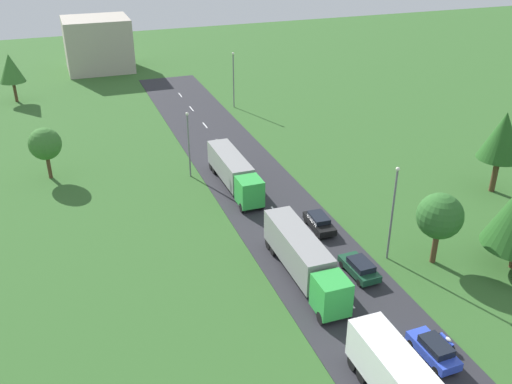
{
  "coord_description": "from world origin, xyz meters",
  "views": [
    {
      "loc": [
        -19.44,
        -7.42,
        28.37
      ],
      "look_at": [
        -1.17,
        42.84,
        1.25
      ],
      "focal_mm": 39.78,
      "sensor_mm": 36.0,
      "label": 1
    }
  ],
  "objects": [
    {
      "name": "lane_marking_centre",
      "position": [
        0.0,
        21.83,
        0.07
      ],
      "size": [
        0.16,
        123.97,
        0.01
      ],
      "color": "white",
      "rests_on": "road"
    },
    {
      "name": "tree_pine",
      "position": [
        24.41,
        36.5,
        6.5
      ],
      "size": [
        4.73,
        4.73,
        9.16
      ],
      "color": "#513823",
      "rests_on": "ground"
    },
    {
      "name": "lamppost_fourth",
      "position": [
        6.53,
        74.13,
        4.78
      ],
      "size": [
        0.36,
        0.36,
        8.6
      ],
      "color": "slate",
      "rests_on": "ground"
    },
    {
      "name": "car_fourth",
      "position": [
        2.7,
        35.45,
        0.82
      ],
      "size": [
        1.97,
        4.43,
        1.43
      ],
      "color": "black",
      "rests_on": "road"
    },
    {
      "name": "motorcycle_courier",
      "position": [
        4.05,
        17.31,
        0.54
      ],
      "size": [
        0.28,
        1.94,
        0.91
      ],
      "color": "black",
      "rests_on": "road"
    },
    {
      "name": "truck_third",
      "position": [
        -2.25,
        47.0,
        2.05
      ],
      "size": [
        2.56,
        12.72,
        3.42
      ],
      "color": "green",
      "rests_on": "road"
    },
    {
      "name": "car_second",
      "position": [
        2.45,
        16.64,
        0.85
      ],
      "size": [
        1.84,
        4.19,
        1.52
      ],
      "color": "blue",
      "rests_on": "road"
    },
    {
      "name": "tree_maple",
      "position": [
        9.76,
        26.89,
        4.62
      ],
      "size": [
        4.02,
        4.02,
        6.67
      ],
      "color": "#513823",
      "rests_on": "ground"
    },
    {
      "name": "truck_second",
      "position": [
        -2.17,
        28.48,
        2.15
      ],
      "size": [
        2.56,
        12.59,
        3.65
      ],
      "color": "green",
      "rests_on": "road"
    },
    {
      "name": "tree_oak",
      "position": [
        -21.53,
        56.82,
        4.22
      ],
      "size": [
        3.69,
        3.69,
        6.1
      ],
      "color": "#513823",
      "rests_on": "ground"
    },
    {
      "name": "distant_building",
      "position": [
        -10.6,
        104.57,
        4.86
      ],
      "size": [
        11.98,
        10.66,
        9.73
      ],
      "primitive_type": "cube",
      "color": "#B2A899",
      "rests_on": "ground"
    },
    {
      "name": "lamppost_second",
      "position": [
        6.26,
        28.78,
        4.97
      ],
      "size": [
        0.36,
        0.36,
        8.98
      ],
      "color": "slate",
      "rests_on": "ground"
    },
    {
      "name": "car_third",
      "position": [
        2.57,
        27.25,
        0.82
      ],
      "size": [
        1.98,
        4.29,
        1.45
      ],
      "color": "#19472D",
      "rests_on": "road"
    },
    {
      "name": "road",
      "position": [
        0.0,
        24.5,
        0.03
      ],
      "size": [
        10.0,
        140.0,
        0.06
      ],
      "primitive_type": "cube",
      "color": "#2B2B30",
      "rests_on": "ground"
    },
    {
      "name": "lamppost_third",
      "position": [
        -6.12,
        51.67,
        4.39
      ],
      "size": [
        0.36,
        0.36,
        7.84
      ],
      "color": "slate",
      "rests_on": "ground"
    },
    {
      "name": "tree_elm",
      "position": [
        -25.61,
        88.9,
        5.4
      ],
      "size": [
        4.02,
        4.02,
        7.66
      ],
      "color": "#513823",
      "rests_on": "ground"
    }
  ]
}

